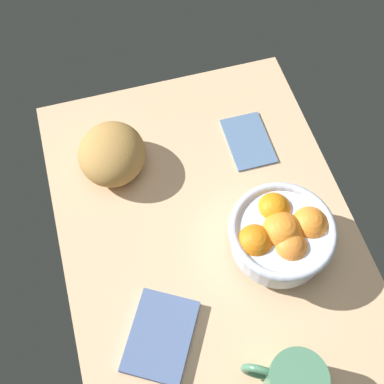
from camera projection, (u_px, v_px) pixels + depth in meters
The scene contains 6 objects.
ground_plane at pixel (209, 237), 96.39cm from camera, with size 76.54×54.38×3.00cm, color #D6AD84.
fruit_bowl at pixel (281, 234), 88.94cm from camera, with size 18.64×18.64×10.13cm.
bread_loaf at pixel (112, 154), 98.68cm from camera, with size 14.31×13.03×8.52cm, color #B18242.
napkin_folded at pixel (248, 140), 104.85cm from camera, with size 12.98×8.41×0.87cm, color slate.
napkin_spare at pixel (161, 336), 85.24cm from camera, with size 14.25×10.14×1.48cm, color #516697.
mug at pixel (293, 381), 78.68cm from camera, with size 9.30×12.17×8.04cm.
Camera 1 is at (36.90, -13.80, 86.95)cm, focal length 47.88 mm.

